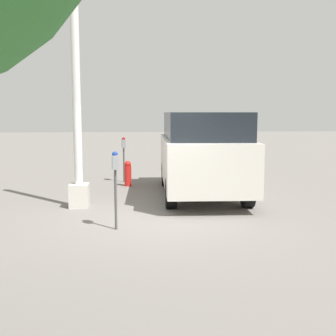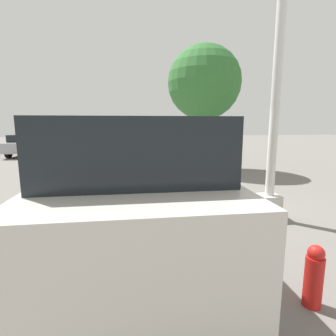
% 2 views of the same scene
% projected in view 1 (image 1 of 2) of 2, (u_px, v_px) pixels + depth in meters
% --- Properties ---
extents(ground_plane, '(80.00, 80.00, 0.00)m').
position_uv_depth(ground_plane, '(149.00, 220.00, 8.69)').
color(ground_plane, slate).
extents(parking_meter_near, '(0.21, 0.13, 1.49)m').
position_uv_depth(parking_meter_near, '(115.00, 172.00, 7.87)').
color(parking_meter_near, '#4C4C4C').
rests_on(parking_meter_near, ground).
extents(parking_meter_far, '(0.21, 0.13, 1.43)m').
position_uv_depth(parking_meter_far, '(124.00, 149.00, 13.34)').
color(parking_meter_far, '#4C4C4C').
rests_on(parking_meter_far, ground).
extents(lamp_post, '(0.44, 0.44, 5.15)m').
position_uv_depth(lamp_post, '(77.00, 128.00, 9.66)').
color(lamp_post, beige).
rests_on(lamp_post, ground).
extents(parked_van, '(4.98, 2.21, 2.21)m').
position_uv_depth(parked_van, '(202.00, 151.00, 11.15)').
color(parked_van, beige).
rests_on(parked_van, ground).
extents(fire_hydrant, '(0.21, 0.21, 0.77)m').
position_uv_depth(fire_hydrant, '(128.00, 173.00, 12.70)').
color(fire_hydrant, red).
rests_on(fire_hydrant, ground).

